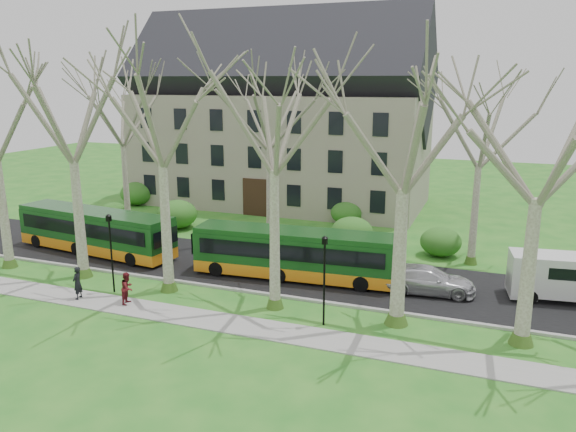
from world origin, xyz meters
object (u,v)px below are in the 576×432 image
(pedestrian_b, at_px, (127,288))
(bus_follow, at_px, (294,253))
(bus_lead, at_px, (95,231))
(pedestrian_a, at_px, (77,283))
(van_a, at_px, (566,278))
(sedan, at_px, (428,280))

(pedestrian_b, bearing_deg, bus_follow, -55.04)
(bus_lead, height_order, pedestrian_a, bus_lead)
(bus_follow, height_order, van_a, bus_follow)
(bus_lead, relative_size, sedan, 2.36)
(bus_lead, height_order, van_a, bus_lead)
(van_a, relative_size, pedestrian_b, 3.33)
(bus_lead, xyz_separation_m, pedestrian_b, (7.41, -6.67, -0.64))
(pedestrian_a, bearing_deg, bus_follow, 117.93)
(bus_follow, bearing_deg, pedestrian_a, -147.26)
(bus_follow, height_order, pedestrian_a, bus_follow)
(bus_follow, bearing_deg, pedestrian_b, -138.84)
(sedan, bearing_deg, pedestrian_a, 106.61)
(van_a, distance_m, pedestrian_b, 22.76)
(bus_lead, relative_size, pedestrian_a, 6.75)
(sedan, xyz_separation_m, pedestrian_a, (-17.14, -7.40, 0.15))
(bus_lead, height_order, bus_follow, bus_lead)
(bus_lead, distance_m, bus_follow, 14.10)
(bus_lead, bearing_deg, pedestrian_a, -50.04)
(bus_lead, xyz_separation_m, bus_follow, (14.10, 0.04, -0.01))
(sedan, relative_size, van_a, 0.90)
(bus_follow, height_order, pedestrian_b, bus_follow)
(van_a, bearing_deg, bus_follow, 179.38)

